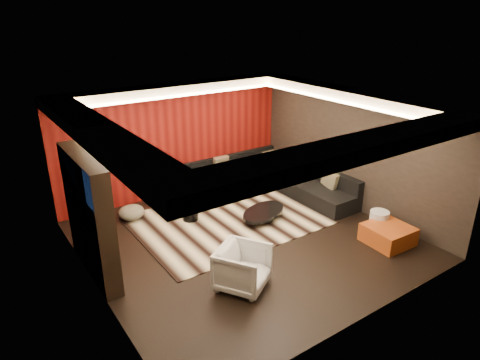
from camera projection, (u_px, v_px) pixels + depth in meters
floor at (245, 240)px, 8.80m from camera, size 6.00×6.00×0.02m
ceiling at (245, 104)px, 7.74m from camera, size 6.00×6.00×0.02m
wall_back at (175, 139)px, 10.57m from camera, size 6.00×0.02×2.80m
wall_left at (88, 216)px, 6.69m from camera, size 0.02×6.00×2.80m
wall_right at (351, 149)px, 9.85m from camera, size 0.02×6.00×2.80m
red_feature_wall at (176, 140)px, 10.54m from camera, size 5.98×0.05×2.78m
soffit_back at (178, 89)px, 9.85m from camera, size 6.00×0.60×0.22m
soffit_front at (361, 147)px, 5.72m from camera, size 6.00×0.60×0.22m
soffit_left at (97, 133)px, 6.37m from camera, size 0.60×4.80×0.22m
soffit_right at (347, 94)px, 9.21m from camera, size 0.60×4.80×0.22m
cove_back at (185, 95)px, 9.62m from camera, size 4.80×0.08×0.04m
cove_front at (342, 147)px, 6.02m from camera, size 4.80×0.08×0.04m
cove_left at (120, 135)px, 6.58m from camera, size 0.08×4.80×0.04m
cove_right at (336, 100)px, 9.06m from camera, size 0.08×4.80×0.04m
tv_surround at (89, 216)px, 7.34m from camera, size 0.30×2.00×2.20m
tv_screen at (96, 195)px, 7.29m from camera, size 0.04×1.30×0.80m
tv_shelf at (101, 234)px, 7.58m from camera, size 0.04×1.60×0.04m
rug at (228, 220)px, 9.58m from camera, size 4.00×3.00×0.02m
coffee_table at (263, 215)px, 9.56m from camera, size 1.57×1.57×0.21m
drum_stool at (190, 211)px, 9.50m from camera, size 0.41×0.41×0.41m
striped_pouf at (131, 212)px, 9.55m from camera, size 0.69×0.69×0.31m
white_side_table at (379, 222)px, 8.97m from camera, size 0.52×0.52×0.49m
orange_ottoman at (388, 235)px, 8.60m from camera, size 0.87×0.87×0.37m
armchair at (243, 268)px, 7.17m from camera, size 1.11×1.12×0.75m
sectional_sofa at (258, 181)px, 11.03m from camera, size 3.65×3.50×0.75m
throw_pillows at (258, 168)px, 10.90m from camera, size 3.25×2.73×0.50m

